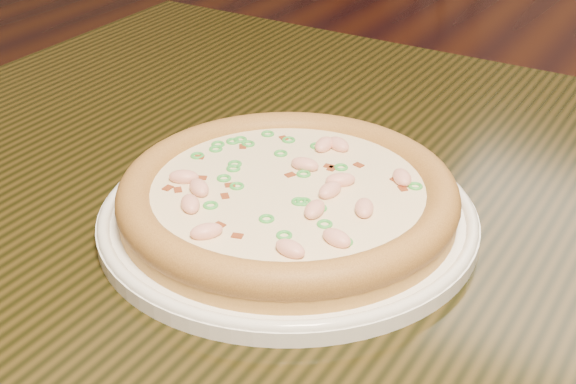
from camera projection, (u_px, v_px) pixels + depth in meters
The scene contains 4 objects.
ground at pixel (467, 303), 1.78m from camera, with size 9.00×9.00×0.00m, color black.
hero_table at pixel (439, 335), 0.68m from camera, with size 1.20×0.80×0.75m.
plate at pixel (288, 215), 0.64m from camera, with size 0.30×0.30×0.02m.
pizza at pixel (288, 195), 0.63m from camera, with size 0.27×0.27×0.03m.
Camera 1 is at (0.39, -1.42, 1.09)m, focal length 50.00 mm.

